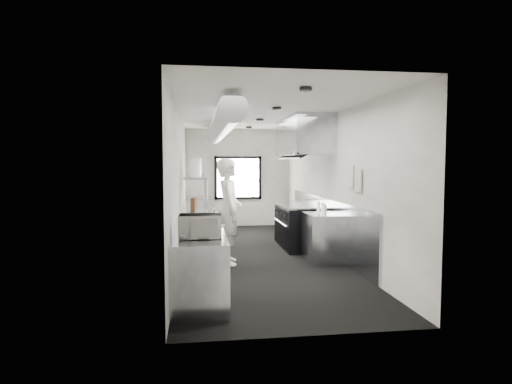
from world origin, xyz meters
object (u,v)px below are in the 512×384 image
object	(u,v)px
prep_counter	(199,239)
pass_shelf	(196,177)
deli_tub_a	(188,227)
plate_stack_c	(195,167)
plate_stack_d	(196,167)
plate_stack_b	(195,167)
exhaust_hood	(303,137)
microwave	(200,226)
bottle_station	(323,238)
small_plate	(208,222)
cutting_board	(201,215)
knife_block	(194,203)
squeeze_bottle_c	(323,208)
line_cook	(229,211)
far_work_table	(198,214)
deli_tub_b	(189,227)
squeeze_bottle_d	(319,208)
squeeze_bottle_a	(325,210)
range	(300,226)
plate_stack_a	(195,170)
squeeze_bottle_e	(318,207)
squeeze_bottle_b	(324,210)

from	to	relation	value
prep_counter	pass_shelf	xyz separation A→B (m)	(-0.04, 1.50, 1.09)
deli_tub_a	plate_stack_c	xyz separation A→B (m)	(0.10, 3.60, 0.80)
plate_stack_d	plate_stack_b	bearing A→B (deg)	-90.83
exhaust_hood	plate_stack_b	bearing A→B (deg)	179.33
microwave	plate_stack_c	bearing A→B (deg)	93.45
bottle_station	plate_stack_b	size ratio (longest dim) A/B	2.60
prep_counter	small_plate	size ratio (longest dim) A/B	37.60
cutting_board	knife_block	world-z (taller)	knife_block
exhaust_hood	plate_stack_b	distance (m)	2.40
pass_shelf	deli_tub_a	xyz separation A→B (m)	(-0.11, -3.36, -0.59)
plate_stack_d	pass_shelf	bearing A→B (deg)	-89.41
squeeze_bottle_c	bottle_station	bearing A→B (deg)	-27.85
line_cook	cutting_board	bearing A→B (deg)	95.73
prep_counter	exhaust_hood	bearing A→B (deg)	28.11
far_work_table	line_cook	xyz separation A→B (m)	(0.55, -3.82, 0.51)
prep_counter	plate_stack_b	xyz separation A→B (m)	(-0.06, 1.23, 1.29)
bottle_station	cutting_board	size ratio (longest dim) A/B	1.64
pass_shelf	deli_tub_b	bearing A→B (deg)	-91.66
deli_tub_b	knife_block	xyz separation A→B (m)	(0.04, 2.79, 0.06)
bottle_station	squeeze_bottle_d	xyz separation A→B (m)	(-0.05, 0.15, 0.53)
line_cook	squeeze_bottle_a	bearing A→B (deg)	-102.60
range	squeeze_bottle_c	world-z (taller)	squeeze_bottle_c
plate_stack_a	plate_stack_d	bearing A→B (deg)	89.39
prep_counter	deli_tub_b	bearing A→B (deg)	-94.37
deli_tub_a	deli_tub_b	xyz separation A→B (m)	(0.01, 0.07, -0.00)
plate_stack_a	plate_stack_c	xyz separation A→B (m)	(0.01, 1.12, 0.05)
range	microwave	world-z (taller)	microwave
deli_tub_a	squeeze_bottle_d	xyz separation A→B (m)	(2.40, 1.81, 0.04)
range	plate_stack_d	bearing A→B (deg)	155.41
squeeze_bottle_a	squeeze_bottle_c	xyz separation A→B (m)	(0.05, 0.31, 0.00)
knife_block	plate_stack_d	world-z (taller)	plate_stack_d
squeeze_bottle_e	small_plate	bearing A→B (deg)	-152.71
microwave	cutting_board	size ratio (longest dim) A/B	0.90
plate_stack_c	plate_stack_d	bearing A→B (deg)	89.45
deli_tub_a	squeeze_bottle_e	xyz separation A→B (m)	(2.43, 1.94, 0.05)
far_work_table	squeeze_bottle_c	distance (m)	4.54
line_cook	squeeze_bottle_a	world-z (taller)	line_cook
pass_shelf	plate_stack_b	bearing A→B (deg)	-94.60
cutting_board	plate_stack_c	world-z (taller)	plate_stack_c
plate_stack_b	squeeze_bottle_e	world-z (taller)	plate_stack_b
squeeze_bottle_d	deli_tub_b	bearing A→B (deg)	-143.89
deli_tub_a	cutting_board	bearing A→B (deg)	83.41
plate_stack_d	knife_block	bearing A→B (deg)	-92.10
cutting_board	plate_stack_a	bearing A→B (deg)	97.91
pass_shelf	bottle_station	distance (m)	3.09
bottle_station	squeeze_bottle_c	xyz separation A→B (m)	(-0.02, 0.01, 0.55)
plate_stack_b	squeeze_bottle_d	size ratio (longest dim) A/B	2.06
far_work_table	deli_tub_a	distance (m)	5.58
range	squeeze_bottle_b	world-z (taller)	squeeze_bottle_b
microwave	small_plate	size ratio (longest dim) A/B	3.09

